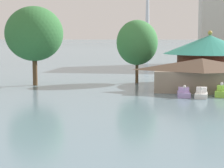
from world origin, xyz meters
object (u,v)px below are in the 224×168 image
(pedal_boat_lavender, at_px, (184,93))
(pedal_boat_white, at_px, (201,93))
(shoreline_tree_tall_left, at_px, (34,34))
(pedal_boat_lime, at_px, (222,92))
(green_roof_pavilion, at_px, (209,55))
(boathouse, at_px, (202,74))
(shoreline_tree_mid, at_px, (137,43))

(pedal_boat_lavender, height_order, pedal_boat_white, pedal_boat_lavender)
(shoreline_tree_tall_left, bearing_deg, pedal_boat_white, -19.79)
(pedal_boat_white, xyz_separation_m, shoreline_tree_tall_left, (-24.45, 8.79, 7.38))
(pedal_boat_white, relative_size, pedal_boat_lime, 1.08)
(green_roof_pavilion, relative_size, shoreline_tree_tall_left, 1.19)
(pedal_boat_white, bearing_deg, green_roof_pavilion, 178.58)
(boathouse, bearing_deg, shoreline_tree_tall_left, 172.47)
(pedal_boat_white, xyz_separation_m, shoreline_tree_mid, (-9.26, 14.34, 6.00))
(shoreline_tree_mid, bearing_deg, shoreline_tree_tall_left, -159.94)
(pedal_boat_lime, bearing_deg, pedal_boat_lavender, -66.36)
(pedal_boat_white, relative_size, shoreline_tree_tall_left, 0.24)
(pedal_boat_lime, relative_size, boathouse, 0.20)
(shoreline_tree_tall_left, bearing_deg, green_roof_pavilion, 11.10)
(pedal_boat_lavender, xyz_separation_m, pedal_boat_lime, (4.81, 0.87, 0.11))
(pedal_boat_lime, height_order, shoreline_tree_mid, shoreline_tree_mid)
(shoreline_tree_mid, bearing_deg, pedal_boat_lavender, -63.07)
(pedal_boat_lavender, bearing_deg, shoreline_tree_tall_left, -113.13)
(boathouse, xyz_separation_m, green_roof_pavilion, (1.71, 8.48, 2.15))
(pedal_boat_lime, xyz_separation_m, shoreline_tree_mid, (-11.93, 13.14, 5.93))
(pedal_boat_lime, height_order, green_roof_pavilion, green_roof_pavilion)
(green_roof_pavilion, relative_size, shoreline_tree_mid, 1.42)
(pedal_boat_white, bearing_deg, shoreline_tree_mid, -140.14)
(pedal_boat_lime, distance_m, shoreline_tree_mid, 18.71)
(pedal_boat_lavender, height_order, green_roof_pavilion, green_roof_pavilion)
(pedal_boat_lime, relative_size, green_roof_pavilion, 0.19)
(pedal_boat_lime, height_order, boathouse, boathouse)
(shoreline_tree_tall_left, distance_m, shoreline_tree_mid, 16.22)
(boathouse, bearing_deg, pedal_boat_lavender, -115.81)
(boathouse, xyz_separation_m, shoreline_tree_tall_left, (-24.81, 3.28, 5.49))
(pedal_boat_white, bearing_deg, shoreline_tree_tall_left, -102.78)
(boathouse, xyz_separation_m, shoreline_tree_mid, (-9.63, 8.82, 4.11))
(boathouse, height_order, shoreline_tree_mid, shoreline_tree_mid)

